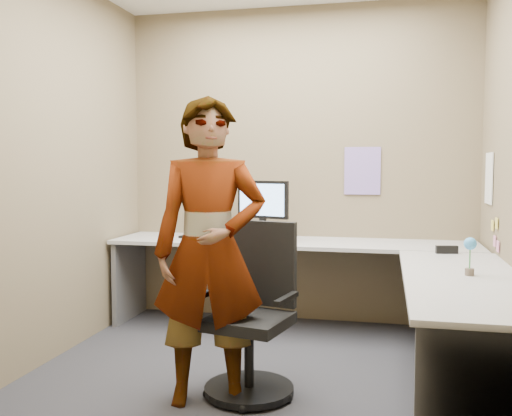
% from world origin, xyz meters
% --- Properties ---
extents(ground, '(3.00, 3.00, 0.00)m').
position_xyz_m(ground, '(0.00, 0.00, 0.00)').
color(ground, '#242429').
rests_on(ground, ground).
extents(wall_back, '(3.00, 0.00, 3.00)m').
position_xyz_m(wall_back, '(0.00, 1.30, 1.35)').
color(wall_back, brown).
rests_on(wall_back, ground).
extents(wall_left, '(0.00, 2.70, 2.70)m').
position_xyz_m(wall_left, '(-1.50, 0.00, 1.35)').
color(wall_left, brown).
rests_on(wall_left, ground).
extents(desk, '(2.98, 2.58, 0.73)m').
position_xyz_m(desk, '(0.44, 0.39, 0.59)').
color(desk, '#B0B0B0').
rests_on(desk, ground).
extents(paper_ream, '(0.34, 0.29, 0.06)m').
position_xyz_m(paper_ream, '(-0.23, 0.89, 0.76)').
color(paper_ream, red).
rests_on(paper_ream, desk).
extents(monitor, '(0.45, 0.20, 0.43)m').
position_xyz_m(monitor, '(-0.23, 0.91, 1.04)').
color(monitor, black).
rests_on(monitor, paper_ream).
extents(laptop, '(0.38, 0.33, 0.25)m').
position_xyz_m(laptop, '(-0.77, 1.08, 0.79)').
color(laptop, black).
rests_on(laptop, desk).
extents(trackball_mouse, '(0.12, 0.08, 0.07)m').
position_xyz_m(trackball_mouse, '(-0.22, 0.80, 0.76)').
color(trackball_mouse, '#B7B7BC').
rests_on(trackball_mouse, desk).
extents(origami, '(0.10, 0.10, 0.06)m').
position_xyz_m(origami, '(-0.15, 0.82, 0.76)').
color(origami, white).
rests_on(origami, desk).
extents(stapler, '(0.15, 0.07, 0.05)m').
position_xyz_m(stapler, '(1.17, 0.55, 0.76)').
color(stapler, black).
rests_on(stapler, desk).
extents(flower, '(0.07, 0.07, 0.22)m').
position_xyz_m(flower, '(1.21, -0.26, 0.87)').
color(flower, brown).
rests_on(flower, desk).
extents(calendar_purple, '(0.30, 0.01, 0.40)m').
position_xyz_m(calendar_purple, '(0.55, 1.29, 1.30)').
color(calendar_purple, '#846BB7').
rests_on(calendar_purple, wall_back).
extents(calendar_white, '(0.01, 0.28, 0.38)m').
position_xyz_m(calendar_white, '(1.49, 0.90, 1.25)').
color(calendar_white, white).
rests_on(calendar_white, wall_right).
extents(sticky_note_a, '(0.01, 0.07, 0.07)m').
position_xyz_m(sticky_note_a, '(1.49, 0.55, 0.95)').
color(sticky_note_a, '#F2E059').
rests_on(sticky_note_a, wall_right).
extents(sticky_note_b, '(0.01, 0.07, 0.07)m').
position_xyz_m(sticky_note_b, '(1.49, 0.60, 0.82)').
color(sticky_note_b, pink).
rests_on(sticky_note_b, wall_right).
extents(sticky_note_c, '(0.01, 0.07, 0.07)m').
position_xyz_m(sticky_note_c, '(1.49, 0.48, 0.80)').
color(sticky_note_c, pink).
rests_on(sticky_note_c, wall_right).
extents(sticky_note_d, '(0.01, 0.07, 0.07)m').
position_xyz_m(sticky_note_d, '(1.49, 0.70, 0.92)').
color(sticky_note_d, '#F2E059').
rests_on(sticky_note_d, wall_right).
extents(office_chair, '(0.56, 0.53, 0.99)m').
position_xyz_m(office_chair, '(-0.00, -0.38, 0.41)').
color(office_chair, black).
rests_on(office_chair, ground).
extents(person, '(0.72, 0.56, 1.73)m').
position_xyz_m(person, '(-0.21, -0.56, 0.87)').
color(person, '#999399').
rests_on(person, ground).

